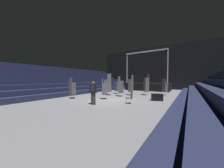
{
  "coord_description": "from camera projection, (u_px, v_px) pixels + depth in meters",
  "views": [
    {
      "loc": [
        5.8,
        -8.5,
        1.81
      ],
      "look_at": [
        0.03,
        0.2,
        1.4
      ],
      "focal_mm": 18.83,
      "sensor_mm": 36.0,
      "label": 1
    }
  ],
  "objects": [
    {
      "name": "ground_plane",
      "position": [
        110.0,
        100.0,
        10.35
      ],
      "size": [
        22.0,
        30.0,
        0.1
      ],
      "primitive_type": "cube",
      "color": "slate"
    },
    {
      "name": "arena_end_wall",
      "position": [
        154.0,
        68.0,
        22.69
      ],
      "size": [
        22.0,
        0.3,
        8.0
      ],
      "primitive_type": "cube",
      "color": "black",
      "rests_on": "ground_plane"
    },
    {
      "name": "bleacher_bank_left",
      "position": [
        65.0,
        79.0,
        15.53
      ],
      "size": [
        6.0,
        24.0,
        3.6
      ],
      "rotation": [
        0.0,
        0.0,
        1.57
      ],
      "color": "#191E38",
      "rests_on": "ground_plane"
    },
    {
      "name": "stage_riser",
      "position": [
        147.0,
        86.0,
        19.39
      ],
      "size": [
        6.84,
        2.99,
        6.19
      ],
      "color": "black",
      "rests_on": "ground_plane"
    },
    {
      "name": "man_with_tie",
      "position": [
        93.0,
        91.0,
        8.35
      ],
      "size": [
        0.57,
        0.35,
        1.7
      ],
      "rotation": [
        0.0,
        0.0,
        3.48
      ],
      "color": "black",
      "rests_on": "ground_plane"
    },
    {
      "name": "chair_stack_front_left",
      "position": [
        104.0,
        89.0,
        10.74
      ],
      "size": [
        0.62,
        0.62,
        1.88
      ],
      "rotation": [
        0.0,
        0.0,
        5.4
      ],
      "color": "#B2B5BA",
      "rests_on": "ground_plane"
    },
    {
      "name": "chair_stack_front_right",
      "position": [
        106.0,
        87.0,
        14.58
      ],
      "size": [
        0.61,
        0.61,
        1.79
      ],
      "rotation": [
        0.0,
        0.0,
        0.61
      ],
      "color": "#B2B5BA",
      "rests_on": "ground_plane"
    },
    {
      "name": "chair_stack_mid_left",
      "position": [
        117.0,
        86.0,
        14.62
      ],
      "size": [
        0.55,
        0.55,
        1.88
      ],
      "rotation": [
        0.0,
        0.0,
        2.84
      ],
      "color": "#B2B5BA",
      "rests_on": "ground_plane"
    },
    {
      "name": "chair_stack_mid_right",
      "position": [
        121.0,
        86.0,
        12.4
      ],
      "size": [
        0.48,
        0.48,
        2.14
      ],
      "rotation": [
        0.0,
        0.0,
        4.8
      ],
      "color": "#B2B5BA",
      "rests_on": "ground_plane"
    },
    {
      "name": "chair_stack_mid_centre",
      "position": [
        72.0,
        88.0,
        11.04
      ],
      "size": [
        0.46,
        0.46,
        1.96
      ],
      "rotation": [
        0.0,
        0.0,
        6.23
      ],
      "color": "#B2B5BA",
      "rests_on": "ground_plane"
    },
    {
      "name": "chair_stack_rear_left",
      "position": [
        131.0,
        85.0,
        13.26
      ],
      "size": [
        0.45,
        0.45,
        2.31
      ],
      "rotation": [
        0.0,
        0.0,
        1.54
      ],
      "color": "#B2B5BA",
      "rests_on": "ground_plane"
    },
    {
      "name": "chair_stack_rear_right",
      "position": [
        109.0,
        84.0,
        13.36
      ],
      "size": [
        0.61,
        0.61,
        2.48
      ],
      "rotation": [
        0.0,
        0.0,
        0.56
      ],
      "color": "#B2B5BA",
      "rests_on": "ground_plane"
    },
    {
      "name": "chair_stack_rear_centre",
      "position": [
        146.0,
        84.0,
        13.36
      ],
      "size": [
        0.62,
        0.62,
        2.48
      ],
      "rotation": [
        0.0,
        0.0,
        2.41
      ],
      "color": "#B2B5BA",
      "rests_on": "ground_plane"
    },
    {
      "name": "chair_stack_aisle_left",
      "position": [
        165.0,
        87.0,
        13.24
      ],
      "size": [
        0.61,
        0.61,
        1.88
      ],
      "rotation": [
        0.0,
        0.0,
        5.73
      ],
      "color": "#B2B5BA",
      "rests_on": "ground_plane"
    },
    {
      "name": "equipment_road_case",
      "position": [
        157.0,
        97.0,
        10.03
      ],
      "size": [
        1.06,
        0.9,
        0.58
      ],
      "primitive_type": "cube",
      "rotation": [
        0.0,
        0.0,
        0.39
      ],
      "color": "black",
      "rests_on": "ground_plane"
    },
    {
      "name": "loose_chair_near_man",
      "position": [
        130.0,
        97.0,
        8.74
      ],
      "size": [
        0.61,
        0.61,
        0.95
      ],
      "rotation": [
        0.0,
        0.0,
        2.19
      ],
      "color": "#B2B5BA",
      "rests_on": "ground_plane"
    }
  ]
}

